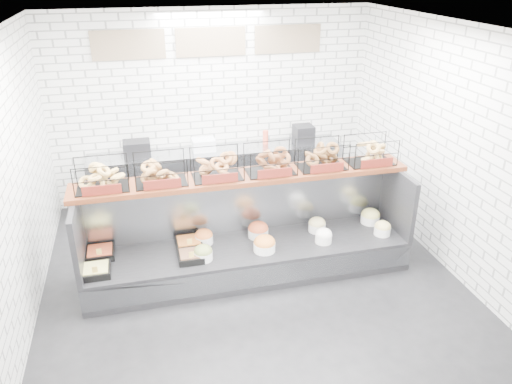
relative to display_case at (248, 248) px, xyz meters
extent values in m
plane|color=black|center=(0.00, -0.35, -0.33)|extent=(5.50, 5.50, 0.00)
cube|color=white|center=(0.00, 2.40, 1.17)|extent=(5.00, 0.02, 3.00)
cube|color=white|center=(-2.50, -0.35, 1.17)|extent=(0.02, 5.50, 3.00)
cube|color=white|center=(2.50, -0.35, 1.17)|extent=(0.02, 5.50, 3.00)
cube|color=white|center=(0.00, -0.35, 2.67)|extent=(5.00, 5.50, 0.02)
cube|color=#9E896E|center=(-1.20, 2.37, 2.17)|extent=(1.05, 0.03, 0.42)
cube|color=#9E896E|center=(0.00, 2.37, 2.17)|extent=(1.05, 0.03, 0.42)
cube|color=#9E896E|center=(1.20, 2.37, 2.17)|extent=(1.05, 0.03, 0.42)
cube|color=black|center=(0.00, -0.05, -0.13)|extent=(4.00, 0.90, 0.40)
cube|color=#93969B|center=(0.00, -0.48, -0.11)|extent=(4.00, 0.03, 0.28)
cube|color=#93969B|center=(0.00, 0.36, 0.47)|extent=(4.00, 0.08, 0.80)
cube|color=black|center=(-1.97, -0.05, 0.47)|extent=(0.06, 0.90, 0.80)
cube|color=black|center=(1.97, -0.05, 0.47)|extent=(0.06, 0.90, 0.80)
cube|color=black|center=(-1.81, -0.24, 0.11)|extent=(0.31, 0.31, 0.08)
cube|color=#D7CF6E|center=(-1.81, -0.24, 0.15)|extent=(0.27, 0.27, 0.04)
cube|color=#E9C051|center=(-1.81, -0.35, 0.20)|extent=(0.06, 0.01, 0.08)
cube|color=black|center=(-1.78, 0.14, 0.11)|extent=(0.33, 0.33, 0.08)
cube|color=#D0522C|center=(-1.78, 0.14, 0.15)|extent=(0.28, 0.28, 0.04)
cube|color=#E9C051|center=(-1.78, 0.02, 0.20)|extent=(0.06, 0.01, 0.08)
cube|color=black|center=(-0.74, -0.20, 0.11)|extent=(0.30, 0.30, 0.08)
cube|color=brown|center=(-0.74, -0.20, 0.15)|extent=(0.25, 0.25, 0.04)
cube|color=#E9C051|center=(-0.74, -0.31, 0.20)|extent=(0.06, 0.01, 0.08)
cube|color=black|center=(-0.73, 0.11, 0.11)|extent=(0.32, 0.32, 0.08)
cube|color=orange|center=(-0.73, 0.11, 0.15)|extent=(0.27, 0.27, 0.04)
cube|color=#E9C051|center=(-0.73, -0.01, 0.20)|extent=(0.06, 0.01, 0.08)
cylinder|color=white|center=(-0.60, -0.23, 0.13)|extent=(0.22, 0.22, 0.11)
ellipsoid|color=olive|center=(-0.60, -0.23, 0.19)|extent=(0.22, 0.22, 0.15)
cylinder|color=white|center=(-0.53, 0.14, 0.13)|extent=(0.23, 0.23, 0.11)
ellipsoid|color=orange|center=(-0.53, 0.14, 0.19)|extent=(0.22, 0.22, 0.15)
cylinder|color=white|center=(0.15, -0.22, 0.13)|extent=(0.27, 0.27, 0.11)
ellipsoid|color=orange|center=(0.15, -0.22, 0.19)|extent=(0.26, 0.26, 0.18)
cylinder|color=white|center=(0.16, 0.13, 0.13)|extent=(0.26, 0.26, 0.11)
ellipsoid|color=#C7512A|center=(0.16, 0.13, 0.19)|extent=(0.26, 0.26, 0.18)
cylinder|color=white|center=(0.92, -0.20, 0.13)|extent=(0.21, 0.21, 0.11)
ellipsoid|color=white|center=(0.92, -0.20, 0.19)|extent=(0.21, 0.21, 0.15)
cylinder|color=white|center=(0.94, 0.09, 0.13)|extent=(0.22, 0.22, 0.11)
ellipsoid|color=#CFBE7F|center=(0.94, 0.09, 0.19)|extent=(0.22, 0.22, 0.15)
cylinder|color=white|center=(1.73, -0.20, 0.13)|extent=(0.21, 0.21, 0.11)
ellipsoid|color=#DCC370|center=(1.73, -0.20, 0.19)|extent=(0.21, 0.21, 0.15)
cylinder|color=white|center=(1.72, 0.13, 0.13)|extent=(0.25, 0.25, 0.11)
ellipsoid|color=#E1D973|center=(1.72, 0.13, 0.19)|extent=(0.25, 0.25, 0.17)
cube|color=#4D2010|center=(0.00, 0.17, 0.90)|extent=(4.10, 0.50, 0.06)
cube|color=black|center=(-1.65, 0.17, 1.10)|extent=(0.60, 0.38, 0.34)
cube|color=#5F1911|center=(-1.65, -0.03, 1.00)|extent=(0.42, 0.02, 0.11)
cube|color=black|center=(-0.99, 0.17, 1.10)|extent=(0.60, 0.38, 0.34)
cube|color=#5F1911|center=(-0.99, -0.03, 1.00)|extent=(0.42, 0.02, 0.11)
cube|color=black|center=(-0.33, 0.17, 1.10)|extent=(0.60, 0.38, 0.34)
cube|color=#5F1911|center=(-0.33, -0.03, 1.00)|extent=(0.42, 0.02, 0.11)
cube|color=black|center=(0.32, 0.17, 1.10)|extent=(0.60, 0.38, 0.34)
cube|color=#5F1911|center=(0.32, -0.03, 1.00)|extent=(0.42, 0.02, 0.11)
cube|color=black|center=(0.98, 0.17, 1.10)|extent=(0.60, 0.38, 0.34)
cube|color=#5F1911|center=(0.98, -0.03, 1.00)|extent=(0.42, 0.02, 0.11)
cube|color=black|center=(1.64, 0.17, 1.10)|extent=(0.60, 0.38, 0.34)
cube|color=#5F1911|center=(1.64, -0.03, 1.00)|extent=(0.42, 0.02, 0.11)
cube|color=#93969B|center=(0.00, 2.08, 0.12)|extent=(4.00, 0.60, 0.90)
cube|color=black|center=(-1.24, 2.08, 0.69)|extent=(0.40, 0.30, 0.24)
cube|color=silver|center=(-0.22, 2.11, 0.66)|extent=(0.35, 0.28, 0.18)
cylinder|color=#DA5136|center=(0.80, 2.16, 0.68)|extent=(0.09, 0.09, 0.22)
cube|color=black|center=(1.39, 2.03, 0.72)|extent=(0.30, 0.30, 0.30)
camera|label=1|loc=(-1.20, -5.23, 3.30)|focal=35.00mm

